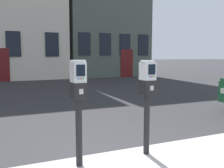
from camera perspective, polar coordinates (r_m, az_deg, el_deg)
name	(u,v)px	position (r m, az deg, el deg)	size (l,w,h in m)	color
ground_plane	(118,164)	(4.13, 1.37, -17.37)	(160.00, 160.00, 0.00)	#28282B
parking_meter_near_kerb	(78,94)	(3.50, -7.48, -2.17)	(0.22, 0.25, 1.46)	black
parking_meter_twin_adjacent	(147,90)	(3.93, 7.83, -1.35)	(0.22, 0.25, 1.45)	black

